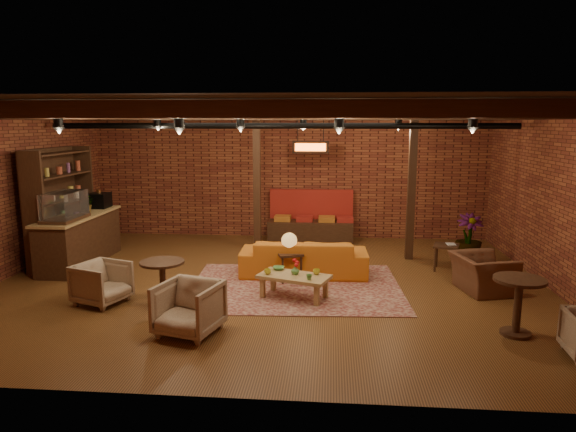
# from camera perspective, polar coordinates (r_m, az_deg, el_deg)

# --- Properties ---
(floor) EXTENTS (10.00, 10.00, 0.00)m
(floor) POSITION_cam_1_polar(r_m,az_deg,el_deg) (9.53, -2.03, -7.50)
(floor) COLOR #3B230E
(floor) RESTS_ON ground
(ceiling) EXTENTS (10.00, 8.00, 0.02)m
(ceiling) POSITION_cam_1_polar(r_m,az_deg,el_deg) (9.07, -2.16, 12.12)
(ceiling) COLOR black
(ceiling) RESTS_ON wall_back
(wall_back) EXTENTS (10.00, 0.02, 3.20)m
(wall_back) POSITION_cam_1_polar(r_m,az_deg,el_deg) (13.11, 0.03, 4.58)
(wall_back) COLOR maroon
(wall_back) RESTS_ON ground
(wall_front) EXTENTS (10.00, 0.02, 3.20)m
(wall_front) POSITION_cam_1_polar(r_m,az_deg,el_deg) (5.29, -7.35, -4.18)
(wall_front) COLOR maroon
(wall_front) RESTS_ON ground
(wall_left) EXTENTS (0.02, 8.00, 3.20)m
(wall_left) POSITION_cam_1_polar(r_m,az_deg,el_deg) (10.96, -29.05, 2.13)
(wall_left) COLOR maroon
(wall_left) RESTS_ON ground
(wall_right) EXTENTS (0.02, 8.00, 3.20)m
(wall_right) POSITION_cam_1_polar(r_m,az_deg,el_deg) (9.90, 28.02, 1.47)
(wall_right) COLOR maroon
(wall_right) RESTS_ON ground
(ceiling_beams) EXTENTS (9.80, 6.40, 0.22)m
(ceiling_beams) POSITION_cam_1_polar(r_m,az_deg,el_deg) (9.07, -2.15, 11.36)
(ceiling_beams) COLOR black
(ceiling_beams) RESTS_ON ceiling
(ceiling_pipe) EXTENTS (9.60, 0.12, 0.12)m
(ceiling_pipe) POSITION_cam_1_polar(r_m,az_deg,el_deg) (10.66, -1.08, 9.98)
(ceiling_pipe) COLOR black
(ceiling_pipe) RESTS_ON ceiling
(post_left) EXTENTS (0.16, 0.16, 3.20)m
(post_left) POSITION_cam_1_polar(r_m,az_deg,el_deg) (11.80, -3.46, 3.92)
(post_left) COLOR black
(post_left) RESTS_ON ground
(post_right) EXTENTS (0.16, 0.16, 3.20)m
(post_right) POSITION_cam_1_polar(r_m,az_deg,el_deg) (11.21, 13.57, 3.31)
(post_right) COLOR black
(post_right) RESTS_ON ground
(service_counter) EXTENTS (0.80, 2.50, 1.60)m
(service_counter) POSITION_cam_1_polar(r_m,az_deg,el_deg) (11.47, -22.20, -1.07)
(service_counter) COLOR black
(service_counter) RESTS_ON ground
(plant_counter) EXTENTS (0.35, 0.39, 0.30)m
(plant_counter) POSITION_cam_1_polar(r_m,az_deg,el_deg) (11.53, -21.45, 1.16)
(plant_counter) COLOR #337F33
(plant_counter) RESTS_ON service_counter
(shelving_hutch) EXTENTS (0.52, 2.00, 2.40)m
(shelving_hutch) POSITION_cam_1_polar(r_m,az_deg,el_deg) (11.68, -23.86, 1.00)
(shelving_hutch) COLOR black
(shelving_hutch) RESTS_ON ground
(banquette) EXTENTS (2.10, 0.70, 1.00)m
(banquette) POSITION_cam_1_polar(r_m,az_deg,el_deg) (12.79, 2.54, -0.56)
(banquette) COLOR #A1231A
(banquette) RESTS_ON ground
(service_sign) EXTENTS (0.86, 0.06, 0.30)m
(service_sign) POSITION_cam_1_polar(r_m,az_deg,el_deg) (12.13, 2.52, 7.65)
(service_sign) COLOR orange
(service_sign) RESTS_ON ceiling
(ceiling_spotlights) EXTENTS (6.40, 4.40, 0.28)m
(ceiling_spotlights) POSITION_cam_1_polar(r_m,az_deg,el_deg) (9.07, -2.14, 9.97)
(ceiling_spotlights) COLOR black
(ceiling_spotlights) RESTS_ON ceiling
(rug) EXTENTS (3.90, 3.07, 0.01)m
(rug) POSITION_cam_1_polar(r_m,az_deg,el_deg) (9.32, 0.83, -7.86)
(rug) COLOR maroon
(rug) RESTS_ON floor
(sofa) EXTENTS (2.45, 1.01, 0.71)m
(sofa) POSITION_cam_1_polar(r_m,az_deg,el_deg) (9.95, 1.77, -4.59)
(sofa) COLOR #BF641A
(sofa) RESTS_ON floor
(coffee_table) EXTENTS (1.30, 0.94, 0.65)m
(coffee_table) POSITION_cam_1_polar(r_m,az_deg,el_deg) (8.66, 0.62, -6.83)
(coffee_table) COLOR olive
(coffee_table) RESTS_ON floor
(side_table_lamp) EXTENTS (0.57, 0.57, 0.92)m
(side_table_lamp) POSITION_cam_1_polar(r_m,az_deg,el_deg) (9.50, 0.14, -3.17)
(side_table_lamp) COLOR black
(side_table_lamp) RESTS_ON floor
(round_table_left) EXTENTS (0.71, 0.71, 0.74)m
(round_table_left) POSITION_cam_1_polar(r_m,az_deg,el_deg) (8.53, -13.76, -6.44)
(round_table_left) COLOR black
(round_table_left) RESTS_ON floor
(armchair_a) EXTENTS (0.89, 0.92, 0.75)m
(armchair_a) POSITION_cam_1_polar(r_m,az_deg,el_deg) (8.95, -19.98, -6.80)
(armchair_a) COLOR beige
(armchair_a) RESTS_ON floor
(armchair_b) EXTENTS (0.97, 0.93, 0.82)m
(armchair_b) POSITION_cam_1_polar(r_m,az_deg,el_deg) (7.37, -10.99, -9.75)
(armchair_b) COLOR beige
(armchair_b) RESTS_ON floor
(armchair_right) EXTENTS (0.86, 1.12, 0.87)m
(armchair_right) POSITION_cam_1_polar(r_m,az_deg,el_deg) (9.59, 20.84, -5.35)
(armchair_right) COLOR brown
(armchair_right) RESTS_ON floor
(side_table_book) EXTENTS (0.58, 0.58, 0.55)m
(side_table_book) POSITION_cam_1_polar(r_m,az_deg,el_deg) (10.70, 17.18, -3.27)
(side_table_book) COLOR black
(side_table_book) RESTS_ON floor
(round_table_right) EXTENTS (0.70, 0.70, 0.82)m
(round_table_right) POSITION_cam_1_polar(r_m,az_deg,el_deg) (7.83, 24.22, -8.23)
(round_table_right) COLOR black
(round_table_right) RESTS_ON floor
(plant_tall) EXTENTS (1.84, 1.84, 3.01)m
(plant_tall) POSITION_cam_1_polar(r_m,az_deg,el_deg) (11.47, 19.76, 2.66)
(plant_tall) COLOR #4C7F4C
(plant_tall) RESTS_ON floor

